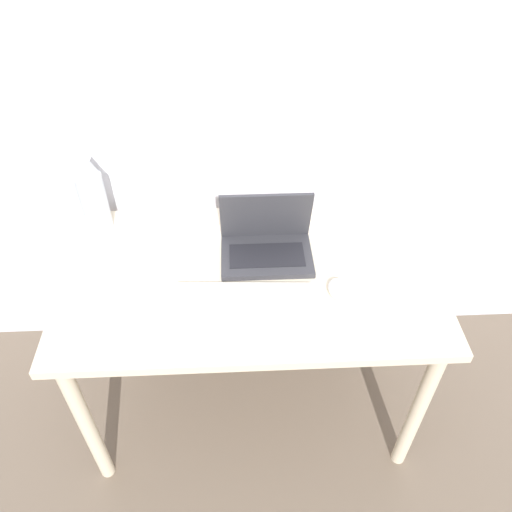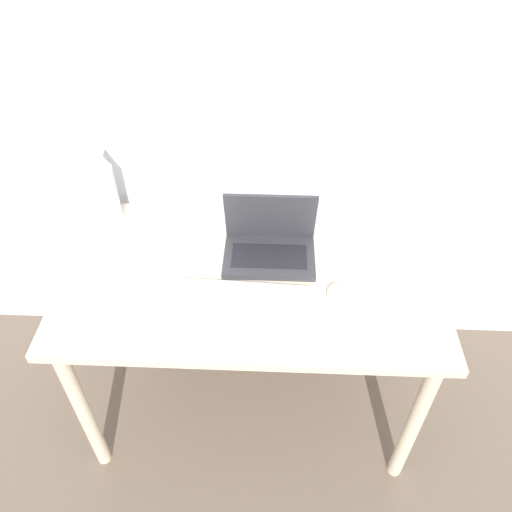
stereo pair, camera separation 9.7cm
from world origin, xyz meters
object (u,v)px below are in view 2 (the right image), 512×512
(laptop, at_px, (270,242))
(vase, at_px, (102,184))
(keyboard, at_px, (242,299))
(mouse, at_px, (337,294))

(laptop, height_order, vase, vase)
(laptop, bearing_deg, keyboard, -109.91)
(laptop, bearing_deg, mouse, -42.25)
(laptop, relative_size, keyboard, 0.70)
(mouse, distance_m, vase, 0.87)
(mouse, bearing_deg, keyboard, -174.57)
(laptop, bearing_deg, vase, 164.21)
(laptop, distance_m, keyboard, 0.24)
(laptop, distance_m, vase, 0.61)
(laptop, xyz_separation_m, vase, (-0.58, 0.16, 0.10))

